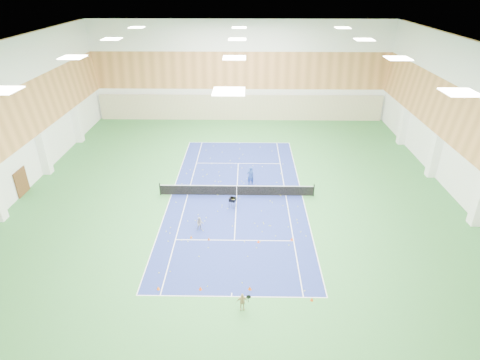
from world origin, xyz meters
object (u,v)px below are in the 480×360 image
object	(u,v)px
child_court	(200,224)
tennis_net	(237,190)
ball_cart	(233,203)
child_apron	(242,302)
coach	(250,176)

from	to	relation	value
child_court	tennis_net	bearing A→B (deg)	58.20
tennis_net	ball_cart	xyz separation A→B (m)	(-0.27, -1.96, -0.12)
tennis_net	child_court	bearing A→B (deg)	-116.11
child_apron	coach	bearing A→B (deg)	79.55
tennis_net	child_court	size ratio (longest dim) A/B	12.25
tennis_net	child_apron	bearing A→B (deg)	-87.25
coach	ball_cart	size ratio (longest dim) A/B	1.98
child_apron	ball_cart	xyz separation A→B (m)	(-0.89, 10.87, -0.11)
child_court	child_apron	xyz separation A→B (m)	(3.13, -7.69, 0.02)
coach	tennis_net	bearing A→B (deg)	40.60
child_court	ball_cart	world-z (taller)	child_court
tennis_net	ball_cart	bearing A→B (deg)	-97.86
ball_cart	child_court	bearing A→B (deg)	-104.37
tennis_net	coach	world-z (taller)	coach
child_apron	tennis_net	bearing A→B (deg)	84.38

